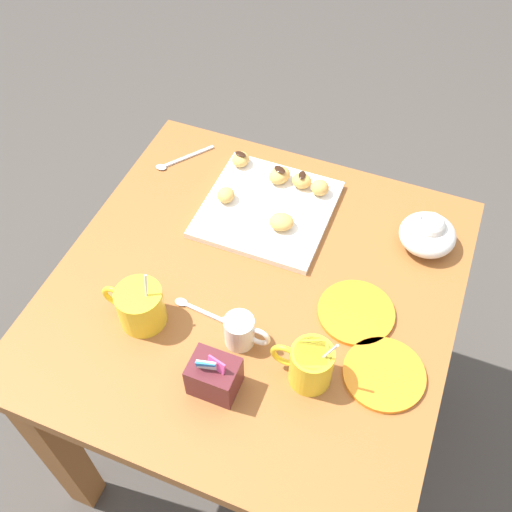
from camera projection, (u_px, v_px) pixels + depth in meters
ground_plane at (255, 422)px, 1.85m from camera, size 8.00×8.00×0.00m
dining_table at (254, 321)px, 1.39m from camera, size 0.85×0.86×0.72m
pastry_plate_square at (267, 209)px, 1.41m from camera, size 0.29×0.29×0.02m
coffee_mug_yellow_left at (310, 364)px, 1.11m from camera, size 0.12×0.08×0.15m
coffee_mug_yellow_right at (140, 305)px, 1.19m from camera, size 0.13×0.10×0.14m
cream_pitcher_white at (240, 330)px, 1.17m from camera, size 0.10×0.06×0.07m
sugar_caddy at (214, 376)px, 1.11m from camera, size 0.09×0.07×0.11m
ice_cream_bowl at (428, 233)px, 1.32m from camera, size 0.13×0.13×0.09m
saucer_orange_left at (356, 312)px, 1.24m from camera, size 0.16×0.16×0.01m
saucer_orange_right at (384, 374)px, 1.15m from camera, size 0.16×0.16×0.01m
loose_spoon_near_saucer at (178, 161)px, 1.52m from camera, size 0.11×0.13×0.01m
loose_spoon_by_plate at (201, 311)px, 1.24m from camera, size 0.16×0.03×0.01m
beignet_0 at (320, 188)px, 1.42m from camera, size 0.05×0.04×0.04m
beignet_1 at (226, 195)px, 1.41m from camera, size 0.04×0.05×0.03m
beignet_2 at (301, 181)px, 1.43m from camera, size 0.05×0.04×0.04m
chocolate_drizzle_2 at (302, 175)px, 1.42m from camera, size 0.02×0.03×0.00m
beignet_3 at (280, 175)px, 1.45m from camera, size 0.07×0.07×0.04m
chocolate_drizzle_3 at (280, 170)px, 1.43m from camera, size 0.04×0.03×0.00m
beignet_4 at (282, 222)px, 1.35m from camera, size 0.07×0.06×0.03m
beignet_5 at (241, 159)px, 1.48m from camera, size 0.05×0.05×0.03m
chocolate_drizzle_5 at (241, 154)px, 1.47m from camera, size 0.03×0.02×0.00m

